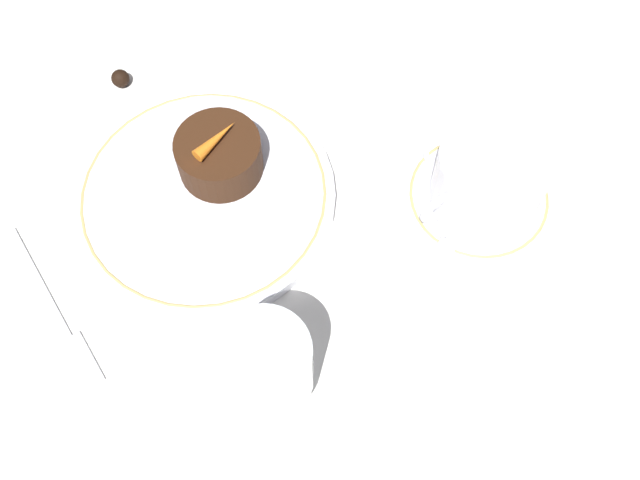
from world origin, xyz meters
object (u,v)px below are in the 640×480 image
dessert_cake (219,156)px  dinner_plate (205,197)px  coffee_cup (489,177)px  fork (60,323)px  wine_glass (266,368)px

dessert_cake → dinner_plate: bearing=28.6°
coffee_cup → fork: 0.39m
coffee_cup → dessert_cake: 0.24m
dessert_cake → wine_glass: bearing=70.5°
dinner_plate → wine_glass: 0.20m
dinner_plate → dessert_cake: dessert_cake is taller
coffee_cup → dessert_cake: (0.18, -0.16, -0.01)m
coffee_cup → wine_glass: wine_glass is taller
dinner_plate → wine_glass: size_ratio=2.14×
dinner_plate → fork: size_ratio=1.39×
coffee_cup → dessert_cake: coffee_cup is taller
wine_glass → fork: 0.20m
coffee_cup → dinner_plate: bearing=-33.8°
coffee_cup → wine_glass: 0.26m
wine_glass → coffee_cup: bearing=-169.7°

